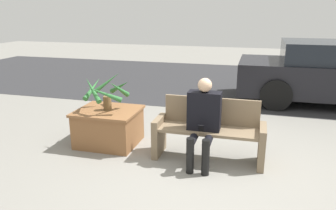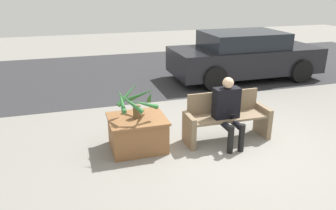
{
  "view_description": "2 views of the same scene",
  "coord_description": "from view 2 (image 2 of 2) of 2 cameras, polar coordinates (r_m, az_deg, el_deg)",
  "views": [
    {
      "loc": [
        0.64,
        -3.89,
        2.1
      ],
      "look_at": [
        -0.58,
        0.58,
        0.73
      ],
      "focal_mm": 35.0,
      "sensor_mm": 36.0,
      "label": 1
    },
    {
      "loc": [
        -2.56,
        -4.44,
        2.69
      ],
      "look_at": [
        -0.95,
        0.83,
        0.65
      ],
      "focal_mm": 35.0,
      "sensor_mm": 36.0,
      "label": 2
    }
  ],
  "objects": [
    {
      "name": "ground_plane",
      "position": [
        5.79,
        11.58,
        -7.81
      ],
      "size": [
        30.0,
        30.0,
        0.0
      ],
      "primitive_type": "plane",
      "color": "gray"
    },
    {
      "name": "road_surface",
      "position": [
        10.9,
        -2.89,
        6.02
      ],
      "size": [
        20.0,
        6.0,
        0.01
      ],
      "primitive_type": "cube",
      "color": "#2D2D30",
      "rests_on": "ground_plane"
    },
    {
      "name": "bench",
      "position": [
        6.02,
        10.11,
        -2.2
      ],
      "size": [
        1.56,
        0.49,
        0.87
      ],
      "color": "#7A664C",
      "rests_on": "ground_plane"
    },
    {
      "name": "person_seated",
      "position": [
        5.76,
        10.45,
        -0.58
      ],
      "size": [
        0.45,
        0.59,
        1.2
      ],
      "color": "black",
      "rests_on": "ground_plane"
    },
    {
      "name": "planter_box",
      "position": [
        5.66,
        -5.34,
        -4.7
      ],
      "size": [
        0.96,
        0.83,
        0.57
      ],
      "color": "brown",
      "rests_on": "ground_plane"
    },
    {
      "name": "potted_plant",
      "position": [
        5.43,
        -5.61,
        0.81
      ],
      "size": [
        0.73,
        0.74,
        0.57
      ],
      "color": "brown",
      "rests_on": "planter_box"
    },
    {
      "name": "parked_car",
      "position": [
        10.07,
        13.09,
        8.4
      ],
      "size": [
        4.37,
        1.98,
        1.4
      ],
      "color": "black",
      "rests_on": "ground_plane"
    }
  ]
}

